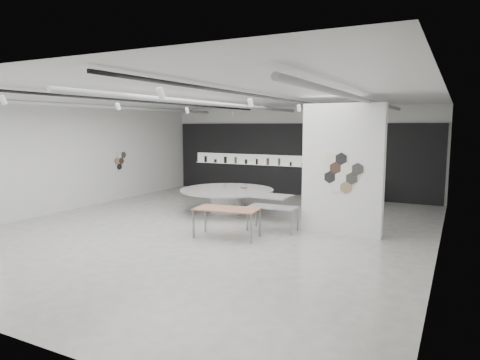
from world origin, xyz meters
The scene contains 7 objects.
room centered at (-0.09, 0.00, 2.07)m, with size 12.02×14.02×3.82m.
back_wall_display centered at (-0.08, 6.93, 1.54)m, with size 11.80×0.27×3.10m.
partition_column centered at (3.50, 1.00, 1.80)m, with size 2.20×0.38×3.60m.
display_island centered at (-0.71, 2.15, 0.54)m, with size 4.18×3.34×0.83m.
sample_table_wood centered at (0.87, -0.79, 0.74)m, with size 1.80×1.07×0.80m.
sample_table_stone centered at (1.67, 0.45, 0.65)m, with size 1.40×0.72×0.71m.
kitchen_counter centered at (2.86, 6.53, 0.42)m, with size 1.52×0.70×1.16m.
Camera 1 is at (6.35, -10.63, 2.99)m, focal length 32.00 mm.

